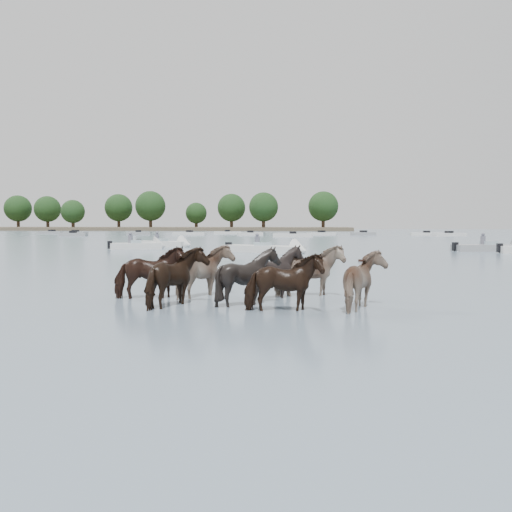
# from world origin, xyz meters

# --- Properties ---
(ground) EXTENTS (400.00, 400.00, 0.00)m
(ground) POSITION_xyz_m (0.00, 0.00, 0.00)
(ground) COLOR slate
(ground) RESTS_ON ground
(shoreline) EXTENTS (160.00, 30.00, 1.00)m
(shoreline) POSITION_xyz_m (-70.00, 150.00, 0.50)
(shoreline) COLOR #4C4233
(shoreline) RESTS_ON ground
(pony_herd) EXTENTS (7.21, 3.77, 1.56)m
(pony_herd) POSITION_xyz_m (-0.92, 1.43, 0.62)
(pony_herd) COLOR black
(pony_herd) RESTS_ON ground
(swimming_pony) EXTENTS (0.72, 0.44, 0.44)m
(swimming_pony) POSITION_xyz_m (3.27, 16.56, 0.10)
(swimming_pony) COLOR black
(swimming_pony) RESTS_ON ground
(motorboat_a) EXTENTS (4.60, 3.34, 1.92)m
(motorboat_a) POSITION_xyz_m (-12.91, 28.91, 0.23)
(motorboat_a) COLOR silver
(motorboat_a) RESTS_ON ground
(motorboat_b) EXTENTS (6.38, 4.27, 1.92)m
(motorboat_b) POSITION_xyz_m (-2.35, 24.45, 0.22)
(motorboat_b) COLOR silver
(motorboat_b) RESTS_ON ground
(motorboat_c) EXTENTS (5.78, 2.80, 1.92)m
(motorboat_c) POSITION_xyz_m (13.71, 28.77, 0.23)
(motorboat_c) COLOR gray
(motorboat_c) RESTS_ON ground
(motorboat_f) EXTENTS (5.53, 3.05, 1.92)m
(motorboat_f) POSITION_xyz_m (-12.03, 32.81, 0.23)
(motorboat_f) COLOR silver
(motorboat_f) RESTS_ON ground
(distant_flotilla) EXTENTS (106.30, 27.80, 0.93)m
(distant_flotilla) POSITION_xyz_m (-0.99, 77.44, 0.26)
(distant_flotilla) COLOR gray
(distant_flotilla) RESTS_ON ground
(treeline) EXTENTS (151.33, 23.58, 12.28)m
(treeline) POSITION_xyz_m (-66.23, 150.70, 6.85)
(treeline) COLOR #382619
(treeline) RESTS_ON ground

